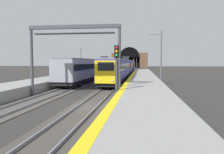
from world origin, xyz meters
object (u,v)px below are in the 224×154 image
Objects in this scene: railway_signal_far at (137,63)px; catenary_mast_near at (161,57)px; train_main_approaching at (126,67)px; train_adjacent_platform at (97,68)px; overhead_signal_gantry at (74,42)px; railway_signal_near at (117,68)px; catenary_mast_far at (81,61)px; railway_signal_mid at (134,65)px.

railway_signal_far is 63.32m from catenary_mast_near.
railway_signal_far is at bearing 177.99° from train_main_approaching.
train_adjacent_platform is (-11.14, 5.13, 0.00)m from train_main_approaching.
overhead_signal_gantry is at bearing 143.40° from catenary_mast_near.
railway_signal_near is 0.59× the size of catenary_mast_near.
catenary_mast_near reaches higher than train_main_approaching.
train_adjacent_platform is at bearing -151.27° from catenary_mast_far.
railway_signal_far is (41.54, -1.86, 0.85)m from train_main_approaching.
overhead_signal_gantry is at bearing -165.22° from catenary_mast_far.
railway_signal_near is at bearing -160.09° from catenary_mast_far.
train_main_approaching reaches higher than railway_signal_mid.
train_main_approaching reaches higher than railway_signal_near.
catenary_mast_far is (-40.42, 13.71, 0.56)m from railway_signal_far.
overhead_signal_gantry is (-75.62, 4.42, 2.20)m from railway_signal_far.
railway_signal_far is at bearing -5.97° from train_adjacent_platform.
train_main_approaching is 34.31m from overhead_signal_gantry.
catenary_mast_near is at bearing -36.60° from overhead_signal_gantry.
overhead_signal_gantry is 1.28× the size of catenary_mast_far.
catenary_mast_far is at bearing 14.78° from overhead_signal_gantry.
train_main_approaching is 41.59m from railway_signal_far.
train_adjacent_platform is at bearing 48.58° from catenary_mast_near.
railway_signal_mid is 13.82m from catenary_mast_far.
railway_signal_mid is 0.62× the size of catenary_mast_far.
railway_signal_far is 42.68m from catenary_mast_far.
railway_signal_near is 39.30m from railway_signal_mid.
catenary_mast_far is (1.12, 11.85, 1.41)m from train_main_approaching.
train_adjacent_platform is 8.14× the size of railway_signal_near.
railway_signal_far is 0.56× the size of overhead_signal_gantry.
railway_signal_far is (38.95, 0.00, 0.47)m from railway_signal_mid.
catenary_mast_near reaches higher than catenary_mast_far.
railway_signal_mid is (2.58, -1.86, 0.38)m from train_main_approaching.
train_main_approaching reaches higher than train_adjacent_platform.
catenary_mast_near is (12.49, -9.28, -1.15)m from overhead_signal_gantry.
railway_signal_near is at bearing 162.19° from catenary_mast_near.
railway_signal_mid is at bearing 11.36° from catenary_mast_near.
railway_signal_mid is at bearing -25.39° from train_adjacent_platform.
railway_signal_mid is (39.30, -0.00, -0.29)m from railway_signal_near.
railway_signal_near is 15.94m from catenary_mast_near.
railway_signal_near is at bearing -120.79° from overhead_signal_gantry.
train_main_approaching is at bearing -35.69° from railway_signal_mid.
train_adjacent_platform is 4.79× the size of catenary_mast_near.
catenary_mast_far reaches higher than railway_signal_near.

